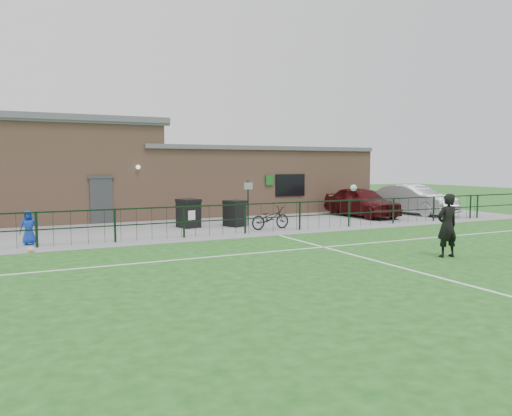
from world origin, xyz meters
name	(u,v)px	position (x,y,z in m)	size (l,w,h in m)	color
ground	(348,278)	(0.00, 0.00, 0.00)	(90.00, 90.00, 0.00)	#1A5318
paving_strip	(178,221)	(0.00, 13.50, 0.01)	(34.00, 13.00, 0.02)	gray
pitch_line_touch	(224,236)	(0.00, 7.80, 0.00)	(28.00, 0.10, 0.01)	white
pitch_line_mid	(270,252)	(0.00, 4.00, 0.00)	(28.00, 0.10, 0.01)	white
pitch_line_perp	(411,270)	(2.00, 0.00, 0.00)	(0.10, 16.00, 0.01)	white
perimeter_fence	(221,220)	(0.00, 8.00, 0.60)	(28.00, 0.10, 1.20)	black
wheelie_bin_left	(188,214)	(-0.39, 10.79, 0.59)	(0.75, 0.85, 1.14)	black
wheelie_bin_right	(235,214)	(1.55, 10.28, 0.55)	(0.69, 0.79, 1.05)	black
sign_post	(248,203)	(2.20, 10.27, 1.02)	(0.06, 0.06, 2.00)	black
car_maroon	(361,202)	(9.10, 11.09, 0.80)	(1.83, 4.56, 1.55)	#400B0E
car_silver	(413,199)	(12.52, 10.96, 0.82)	(1.70, 4.87, 1.60)	#A2A3A9
bicycle_e	(270,218)	(2.50, 8.72, 0.49)	(0.62, 1.79, 0.94)	black
spectator_child	(29,227)	(-6.72, 8.73, 0.61)	(0.57, 0.37, 1.17)	#1236AC
goalkeeper_kick	(445,225)	(4.24, 0.99, 0.96)	(1.29, 3.78, 2.03)	black
ball_ground	(31,250)	(-6.72, 7.10, 0.10)	(0.20, 0.20, 0.20)	white
clubhouse	(144,174)	(-0.88, 16.50, 2.22)	(24.25, 5.40, 4.96)	#A4785B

